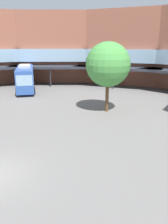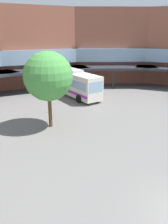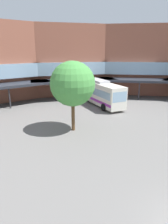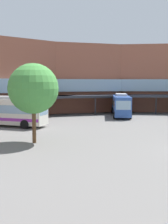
% 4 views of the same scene
% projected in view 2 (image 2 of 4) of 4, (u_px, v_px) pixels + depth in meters
% --- Properties ---
extents(station_building, '(74.22, 45.15, 12.81)m').
position_uv_depth(station_building, '(65.00, 58.00, 25.07)').
color(station_building, '#93543F').
rests_on(station_building, ground).
extents(bus_2, '(4.75, 12.69, 3.89)m').
position_uv_depth(bus_2, '(70.00, 82.00, 32.97)').
color(bus_2, silver).
rests_on(bus_2, ground).
extents(plaza_tree, '(4.65, 4.65, 7.40)m').
position_uv_depth(plaza_tree, '(48.00, 76.00, 20.65)').
color(plaza_tree, brown).
rests_on(plaza_tree, ground).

